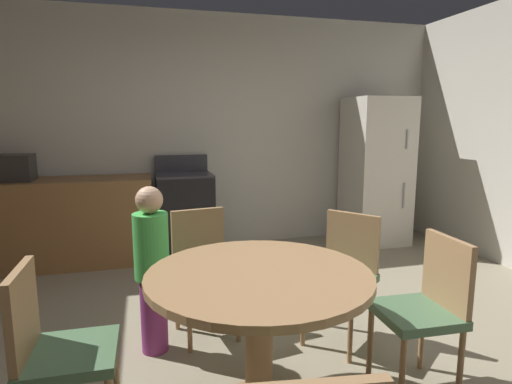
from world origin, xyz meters
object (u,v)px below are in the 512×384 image
Objects in this scene: chair_west at (54,346)px; person_child at (152,266)px; chair_east at (427,304)px; chair_north at (203,264)px; dining_table at (259,304)px; chair_northeast at (344,269)px; refrigerator at (376,171)px; microwave at (9,168)px; oven_range at (185,214)px.

chair_west is 0.80× the size of person_child.
chair_east is 1.46m from chair_north.
chair_northeast is at bearing 37.49° from dining_table.
chair_northeast is at bearing 59.11° from chair_north.
person_child is (0.44, 0.75, 0.08)m from chair_west.
person_child is (-1.25, 0.18, 0.08)m from chair_northeast.
microwave is at bearing 179.28° from refrigerator.
chair_west is 1.79m from chair_northeast.
chair_west reaches higher than dining_table.
refrigerator is 4.14m from chair_west.
refrigerator is 1.59× the size of dining_table.
chair_east is at bearing -0.84° from chair_west.
oven_range reaches higher than chair_northeast.
chair_east is 1.65m from person_child.
chair_north is at bearing -59.11° from chair_northeast.
oven_range is 1.26× the size of chair_north.
person_child is at bearing 59.75° from chair_west.
person_child is at bearing 123.59° from dining_table.
microwave is 0.51× the size of chair_north.
oven_range reaches higher than chair_west.
microwave is at bearing -146.50° from chair_north.
person_child is (1.31, -1.97, -0.45)m from microwave.
dining_table is 1.28× the size of chair_east.
oven_range reaches higher than person_child.
microwave is 0.40× the size of dining_table.
chair_north is at bearing 83.38° from person_child.
oven_range is at bearing -105.77° from chair_northeast.
person_child reaches higher than chair_northeast.
chair_east is 1.00× the size of chair_northeast.
chair_west is (0.87, -2.72, -0.53)m from microwave.
chair_west is 1.22m from chair_north.
dining_table is at bearing 0.00° from chair_east.
chair_north is at bearing -47.23° from microwave.
dining_table is 1.28× the size of chair_west.
chair_northeast is (0.86, -2.16, 0.03)m from oven_range.
chair_west is at bearing -107.00° from oven_range.
person_child reaches higher than chair_west.
dining_table is (-2.20, -2.68, -0.28)m from refrigerator.
chair_west is (-0.83, -2.72, 0.03)m from oven_range.
oven_range is at bearing 0.12° from microwave.
chair_east is 1.00× the size of chair_west.
microwave is (-4.02, 0.05, 0.15)m from refrigerator.
refrigerator reaches higher than dining_table.
chair_west is at bearing -72.27° from microwave.
oven_range reaches higher than dining_table.
microwave is at bearing -42.96° from chair_east.
chair_west is (-1.89, 0.04, 0.00)m from chair_east.
refrigerator reaches higher than chair_north.
oven_range is 1.79m from microwave.
oven_range is at bearing 135.26° from person_child.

